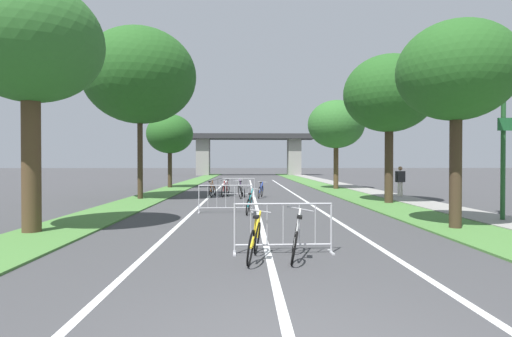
# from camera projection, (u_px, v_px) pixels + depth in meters

# --- Properties ---
(grass_verge_left) EXTENTS (2.23, 70.23, 0.05)m
(grass_verge_left) POSITION_uv_depth(u_px,v_px,m) (181.00, 186.00, 32.19)
(grass_verge_left) COLOR #477A38
(grass_verge_left) RESTS_ON ground
(grass_verge_right) EXTENTS (2.23, 70.23, 0.05)m
(grass_verge_right) POSITION_uv_depth(u_px,v_px,m) (321.00, 186.00, 32.48)
(grass_verge_right) COLOR #477A38
(grass_verge_right) RESTS_ON ground
(sidewalk_path_right) EXTENTS (1.72, 70.23, 0.08)m
(sidewalk_path_right) POSITION_uv_depth(u_px,v_px,m) (345.00, 186.00, 32.53)
(sidewalk_path_right) COLOR gray
(sidewalk_path_right) RESTS_ON ground
(lane_stripe_center) EXTENTS (0.14, 40.63, 0.01)m
(lane_stripe_center) POSITION_uv_depth(u_px,v_px,m) (253.00, 194.00, 23.92)
(lane_stripe_center) COLOR silver
(lane_stripe_center) RESTS_ON ground
(lane_stripe_right_lane) EXTENTS (0.14, 40.63, 0.01)m
(lane_stripe_right_lane) POSITION_uv_depth(u_px,v_px,m) (295.00, 194.00, 23.99)
(lane_stripe_right_lane) COLOR silver
(lane_stripe_right_lane) RESTS_ON ground
(lane_stripe_left_lane) EXTENTS (0.14, 40.63, 0.01)m
(lane_stripe_left_lane) POSITION_uv_depth(u_px,v_px,m) (212.00, 194.00, 23.86)
(lane_stripe_left_lane) COLOR silver
(lane_stripe_left_lane) RESTS_ON ground
(overpass_bridge) EXTENTS (20.00, 4.27, 6.33)m
(overpass_bridge) POSITION_uv_depth(u_px,v_px,m) (249.00, 146.00, 61.57)
(overpass_bridge) COLOR #2D2D30
(overpass_bridge) RESTS_ON ground
(tree_left_maple_mid) EXTENTS (3.75, 3.75, 6.68)m
(tree_left_maple_mid) POSITION_uv_depth(u_px,v_px,m) (30.00, 44.00, 10.56)
(tree_left_maple_mid) COLOR #4C3823
(tree_left_maple_mid) RESTS_ON ground
(tree_left_oak_mid) EXTENTS (5.74, 5.74, 8.79)m
(tree_left_oak_mid) POSITION_uv_depth(u_px,v_px,m) (140.00, 76.00, 20.49)
(tree_left_oak_mid) COLOR #3D2D1E
(tree_left_oak_mid) RESTS_ON ground
(tree_left_pine_near) EXTENTS (3.49, 3.49, 5.57)m
(tree_left_pine_near) POSITION_uv_depth(u_px,v_px,m) (170.00, 134.00, 30.10)
(tree_left_pine_near) COLOR #3D2D1E
(tree_left_pine_near) RESTS_ON ground
(tree_right_oak_near) EXTENTS (3.28, 3.28, 5.87)m
(tree_right_oak_near) POSITION_uv_depth(u_px,v_px,m) (456.00, 72.00, 11.25)
(tree_right_oak_near) COLOR #3D2D1E
(tree_right_oak_near) RESTS_ON ground
(tree_right_cypress_far) EXTENTS (4.17, 4.17, 6.86)m
(tree_right_cypress_far) POSITION_uv_depth(u_px,v_px,m) (389.00, 94.00, 18.40)
(tree_right_cypress_far) COLOR #3D2D1E
(tree_right_cypress_far) RESTS_ON ground
(tree_right_pine_far) EXTENTS (4.03, 4.03, 6.37)m
(tree_right_pine_far) POSITION_uv_depth(u_px,v_px,m) (336.00, 125.00, 28.52)
(tree_right_pine_far) COLOR #4C3823
(tree_right_pine_far) RESTS_ON ground
(lamppost_with_sign) EXTENTS (0.56, 0.32, 5.92)m
(lamppost_with_sign) POSITION_uv_depth(u_px,v_px,m) (504.00, 113.00, 12.65)
(lamppost_with_sign) COLOR #1E4C23
(lamppost_with_sign) RESTS_ON ground
(crowd_barrier_nearest) EXTENTS (2.09, 0.48, 1.05)m
(crowd_barrier_nearest) POSITION_uv_depth(u_px,v_px,m) (283.00, 229.00, 8.30)
(crowd_barrier_nearest) COLOR #ADADB2
(crowd_barrier_nearest) RESTS_ON ground
(crowd_barrier_second) EXTENTS (2.10, 0.54, 1.05)m
(crowd_barrier_second) POSITION_uv_depth(u_px,v_px,m) (226.00, 199.00, 15.13)
(crowd_barrier_second) COLOR #ADADB2
(crowd_barrier_second) RESTS_ON ground
(crowd_barrier_third) EXTENTS (2.09, 0.50, 1.05)m
(crowd_barrier_third) POSITION_uv_depth(u_px,v_px,m) (236.00, 188.00, 22.00)
(crowd_barrier_third) COLOR #ADADB2
(crowd_barrier_third) RESTS_ON ground
(bicycle_white_0) EXTENTS (0.64, 1.69, 0.98)m
(bicycle_white_0) POSITION_uv_depth(u_px,v_px,m) (295.00, 240.00, 7.85)
(bicycle_white_0) COLOR black
(bicycle_white_0) RESTS_ON ground
(bicycle_purple_1) EXTENTS (0.50, 1.78, 1.00)m
(bicycle_purple_1) POSITION_uv_depth(u_px,v_px,m) (242.00, 190.00, 22.57)
(bicycle_purple_1) COLOR black
(bicycle_purple_1) RESTS_ON ground
(bicycle_orange_2) EXTENTS (0.54, 1.71, 0.94)m
(bicycle_orange_2) POSITION_uv_depth(u_px,v_px,m) (212.00, 190.00, 22.55)
(bicycle_orange_2) COLOR black
(bicycle_orange_2) RESTS_ON ground
(bicycle_teal_3) EXTENTS (0.57, 1.57, 0.95)m
(bicycle_teal_3) POSITION_uv_depth(u_px,v_px,m) (250.00, 204.00, 14.80)
(bicycle_teal_3) COLOR black
(bicycle_teal_3) RESTS_ON ground
(bicycle_red_4) EXTENTS (0.48, 1.60, 0.95)m
(bicycle_red_4) POSITION_uv_depth(u_px,v_px,m) (226.00, 190.00, 22.42)
(bicycle_red_4) COLOR black
(bicycle_red_4) RESTS_ON ground
(bicycle_yellow_5) EXTENTS (0.54, 1.66, 0.93)m
(bicycle_yellow_5) POSITION_uv_depth(u_px,v_px,m) (254.00, 240.00, 7.74)
(bicycle_yellow_5) COLOR black
(bicycle_yellow_5) RESTS_ON ground
(bicycle_silver_6) EXTENTS (0.65, 1.75, 1.02)m
(bicycle_silver_6) POSITION_uv_depth(u_px,v_px,m) (242.00, 191.00, 21.48)
(bicycle_silver_6) COLOR black
(bicycle_silver_6) RESTS_ON ground
(bicycle_blue_7) EXTENTS (0.61, 1.69, 0.88)m
(bicycle_blue_7) POSITION_uv_depth(u_px,v_px,m) (261.00, 191.00, 21.64)
(bicycle_blue_7) COLOR black
(bicycle_blue_7) RESTS_ON ground
(pedestrian_waiting) EXTENTS (0.59, 0.40, 1.70)m
(pedestrian_waiting) POSITION_uv_depth(u_px,v_px,m) (400.00, 179.00, 21.75)
(pedestrian_waiting) COLOR beige
(pedestrian_waiting) RESTS_ON ground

